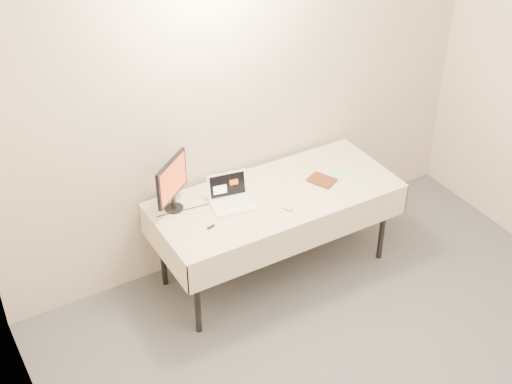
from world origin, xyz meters
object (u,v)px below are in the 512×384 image
monitor (172,181)px  book (317,175)px  laptop (231,197)px  table (276,201)px

monitor → book: (1.06, -0.27, -0.14)m
monitor → laptop: bearing=-57.4°
table → monitor: 0.82m
laptop → monitor: bearing=170.2°
laptop → book: size_ratio=1.72×
table → book: size_ratio=9.45×
laptop → table: bearing=-2.4°
monitor → book: monitor is taller
laptop → book: bearing=-1.3°
table → book: (0.33, -0.06, 0.16)m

